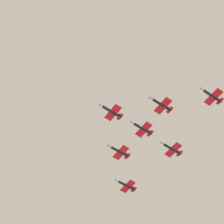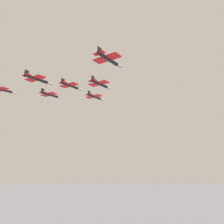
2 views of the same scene
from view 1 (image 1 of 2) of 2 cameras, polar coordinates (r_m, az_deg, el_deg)
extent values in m
cylinder|color=black|center=(167.43, 0.00, 0.00)|extent=(6.91, 7.31, 1.10)
cone|color=#9EA3AD|center=(165.75, -1.54, 0.91)|extent=(2.12, 2.17, 1.04)
cube|color=red|center=(167.54, 0.14, -0.09)|extent=(8.01, 7.76, 0.18)
cube|color=red|center=(168.73, 1.09, -0.64)|extent=(3.43, 3.33, 0.18)
cube|color=black|center=(169.44, 1.06, -0.46)|extent=(1.20, 1.28, 1.79)
cylinder|color=black|center=(166.68, 6.82, 0.94)|extent=(6.91, 7.31, 1.10)
cone|color=#9EA3AD|center=(164.52, 5.35, 1.87)|extent=(2.12, 2.17, 1.04)
cube|color=red|center=(166.84, 6.95, 0.84)|extent=(8.01, 7.76, 0.18)
cube|color=red|center=(168.32, 7.85, 0.28)|extent=(3.43, 3.33, 0.18)
cube|color=black|center=(169.03, 7.79, 0.46)|extent=(1.20, 1.28, 1.79)
cylinder|color=black|center=(178.46, 1.08, -5.46)|extent=(6.91, 7.31, 1.10)
cone|color=#9EA3AD|center=(176.45, -0.36, -4.66)|extent=(2.12, 2.17, 1.04)
cube|color=red|center=(178.61, 1.21, -5.54)|extent=(8.01, 7.76, 0.18)
cube|color=red|center=(179.99, 2.10, -6.02)|extent=(3.43, 3.33, 0.18)
cube|color=black|center=(180.65, 2.07, -5.83)|extent=(1.20, 1.28, 1.79)
cylinder|color=black|center=(173.81, 4.20, -2.31)|extent=(6.91, 7.31, 1.10)
cone|color=#9EA3AD|center=(171.69, 2.76, -1.46)|extent=(2.12, 2.17, 1.04)
cube|color=red|center=(173.97, 4.33, -2.40)|extent=(8.01, 7.76, 0.18)
cube|color=red|center=(175.41, 5.21, -2.91)|extent=(3.43, 3.33, 0.18)
cube|color=black|center=(176.09, 5.17, -2.73)|extent=(1.20, 1.28, 1.79)
cylinder|color=black|center=(169.43, 13.52, 2.09)|extent=(6.91, 7.31, 1.10)
cone|color=#9EA3AD|center=(166.84, 12.16, 3.03)|extent=(2.12, 2.17, 1.04)
cube|color=red|center=(169.63, 13.64, 2.00)|extent=(8.01, 7.76, 0.18)
cube|color=red|center=(171.37, 14.46, 1.43)|extent=(3.43, 3.33, 0.18)
cube|color=black|center=(172.06, 14.38, 1.61)|extent=(1.20, 1.28, 1.79)
cylinder|color=black|center=(191.79, 2.03, -10.01)|extent=(6.91, 7.31, 1.10)
cone|color=#9EA3AD|center=(189.51, 0.68, -9.32)|extent=(2.12, 2.17, 1.04)
cube|color=red|center=(191.97, 2.15, -10.08)|extent=(8.01, 7.76, 0.18)
cube|color=red|center=(193.50, 2.98, -10.49)|extent=(3.43, 3.33, 0.18)
cube|color=black|center=(194.11, 2.95, -10.30)|extent=(1.20, 1.28, 1.79)
cylinder|color=black|center=(178.94, 8.21, -5.04)|extent=(6.91, 7.31, 1.10)
cone|color=#9EA3AD|center=(176.41, 6.85, -4.26)|extent=(2.12, 2.17, 1.04)
cube|color=red|center=(179.14, 8.33, -5.12)|extent=(8.01, 7.76, 0.18)
cube|color=red|center=(180.84, 9.16, -5.59)|extent=(3.43, 3.33, 0.18)
cube|color=black|center=(181.49, 9.10, -5.40)|extent=(1.20, 1.28, 1.79)
camera|label=2|loc=(216.70, 7.05, -25.08)|focal=34.04mm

